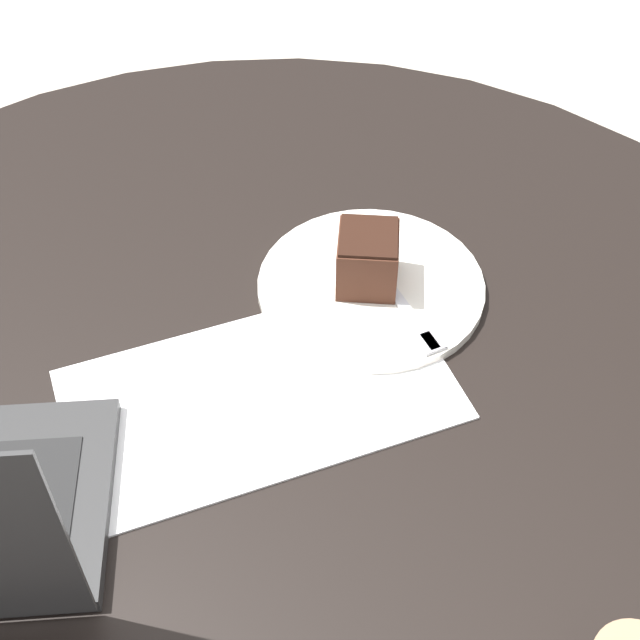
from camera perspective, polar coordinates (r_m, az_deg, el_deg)
dining_table at (r=1.01m, az=-3.40°, el=-9.07°), size 1.37×1.37×0.70m
paper_document at (r=0.94m, az=-3.88°, el=-4.78°), size 0.46×0.40×0.00m
plate at (r=1.04m, az=3.27°, el=2.19°), size 0.26×0.26×0.01m
cake_slice at (r=1.01m, az=3.06°, el=3.94°), size 0.10×0.10×0.07m
fork at (r=1.00m, az=5.56°, el=0.63°), size 0.10×0.16×0.00m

